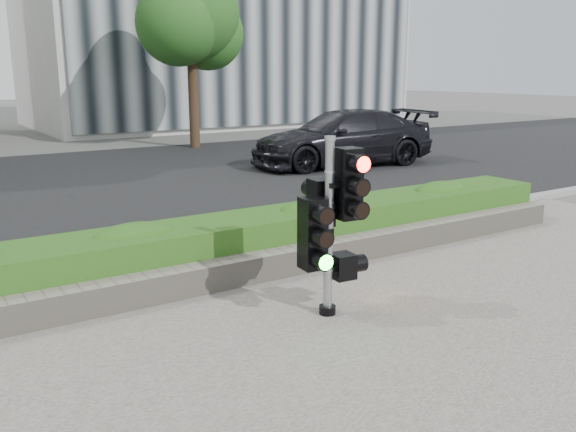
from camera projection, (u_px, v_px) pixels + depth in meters
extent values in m
plane|color=#51514C|center=(333.00, 337.00, 6.31)|extent=(120.00, 120.00, 0.00)
cube|color=black|center=(80.00, 186.00, 14.47)|extent=(60.00, 13.00, 0.02)
cube|color=gray|center=(203.00, 256.00, 8.87)|extent=(60.00, 0.25, 0.12)
cube|color=gray|center=(244.00, 270.00, 7.81)|extent=(12.00, 0.32, 0.34)
cube|color=#52962E|center=(221.00, 245.00, 8.30)|extent=(12.00, 1.00, 0.68)
cube|color=#B7B7B2|center=(212.00, 4.00, 31.14)|extent=(18.00, 10.00, 12.00)
cylinder|color=black|center=(194.00, 97.00, 21.46)|extent=(0.36, 0.36, 3.58)
sphere|color=#123F17|center=(191.00, 13.00, 20.80)|extent=(3.33, 3.33, 3.33)
sphere|color=#123F17|center=(208.00, 34.00, 21.62)|extent=(2.56, 2.56, 2.56)
sphere|color=#123F17|center=(178.00, 23.00, 20.24)|extent=(2.82, 2.82, 2.82)
cylinder|color=black|center=(327.00, 310.00, 6.82)|extent=(0.19, 0.19, 0.09)
cylinder|color=gray|center=(329.00, 230.00, 6.61)|extent=(0.10, 0.10, 1.94)
cylinder|color=gray|center=(330.00, 138.00, 6.38)|extent=(0.12, 0.12, 0.05)
cube|color=#FF1107|center=(348.00, 184.00, 6.56)|extent=(0.27, 0.27, 0.78)
cube|color=#14E51E|center=(313.00, 233.00, 6.48)|extent=(0.27, 0.27, 0.78)
cube|color=black|center=(321.00, 203.00, 6.75)|extent=(0.27, 0.27, 0.53)
cube|color=orange|center=(343.00, 266.00, 6.83)|extent=(0.27, 0.27, 0.28)
imported|color=black|center=(342.00, 138.00, 17.54)|extent=(5.66, 2.84, 1.58)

